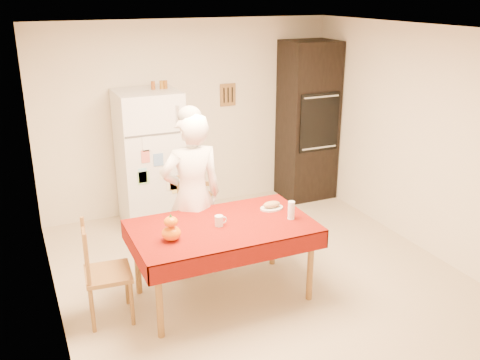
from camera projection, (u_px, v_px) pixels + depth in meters
floor at (263, 279)px, 5.56m from camera, size 4.50×4.50×0.00m
room_shell at (265, 127)px, 5.02m from camera, size 4.02×4.52×2.51m
refrigerator at (150, 159)px, 6.64m from camera, size 0.75×0.74×1.70m
oven_cabinet at (308, 121)px, 7.47m from camera, size 0.70×0.62×2.20m
dining_table at (222, 232)px, 5.02m from camera, size 1.70×1.00×0.76m
chair_far at (197, 216)px, 5.83m from camera, size 0.51×0.50×0.95m
chair_left at (100, 269)px, 4.72m from camera, size 0.44×0.45×0.95m
seated_woman at (192, 196)px, 5.39m from camera, size 0.64×0.43×1.74m
coffee_mug at (219, 221)px, 4.96m from camera, size 0.08×0.08×0.10m
pumpkin_lower at (171, 233)px, 4.68m from camera, size 0.17×0.17×0.13m
pumpkin_upper at (171, 222)px, 4.64m from camera, size 0.12×0.12×0.09m
wine_glass at (291, 210)px, 5.11m from camera, size 0.07×0.07×0.18m
bread_plate at (272, 208)px, 5.36m from camera, size 0.24×0.24×0.02m
bread_loaf at (272, 204)px, 5.34m from camera, size 0.18×0.10×0.06m
spice_jar_left at (153, 85)px, 6.42m from camera, size 0.05×0.05×0.10m
spice_jar_mid at (162, 85)px, 6.46m from camera, size 0.05×0.05×0.10m
spice_jar_right at (165, 85)px, 6.48m from camera, size 0.05×0.05×0.10m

